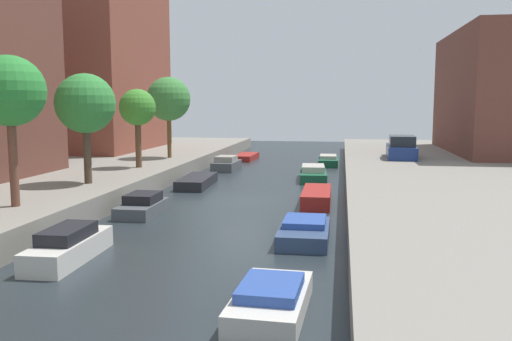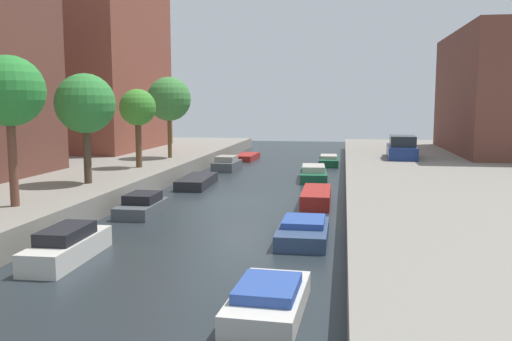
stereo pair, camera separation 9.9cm
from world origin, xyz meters
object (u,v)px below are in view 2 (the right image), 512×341
moored_boat_left_1 (67,246)px  moored_boat_right_1 (268,300)px  street_tree_4 (169,99)px  moored_boat_right_3 (316,197)px  street_tree_2 (85,104)px  moored_boat_left_3 (197,181)px  moored_boat_left_2 (142,206)px  street_tree_1 (9,92)px  parked_car (402,149)px  moored_boat_right_2 (303,232)px  moored_boat_left_5 (247,157)px  moored_boat_right_5 (329,161)px  street_tree_3 (138,109)px  moored_boat_left_4 (227,164)px  moored_boat_right_4 (313,174)px

moored_boat_left_1 → moored_boat_right_1: (6.62, -3.15, -0.12)m
street_tree_4 → moored_boat_right_3: 15.69m
street_tree_2 → moored_boat_left_3: street_tree_2 is taller
street_tree_2 → moored_boat_left_2: 5.81m
street_tree_1 → parked_car: 25.93m
parked_car → moored_boat_left_1: parked_car is taller
street_tree_4 → moored_boat_right_2: (10.57, -17.43, -4.70)m
street_tree_4 → moored_boat_left_2: bearing=-76.5°
moored_boat_right_2 → moored_boat_left_3: bearing=121.4°
moored_boat_right_2 → parked_car: bearing=75.0°
street_tree_1 → moored_boat_right_3: (10.67, 7.47, -4.81)m
street_tree_1 → street_tree_2: (0.00, 5.77, -0.44)m
moored_boat_left_5 → moored_boat_right_3: (6.86, -19.33, 0.11)m
moored_boat_right_2 → moored_boat_right_1: bearing=-92.6°
street_tree_2 → moored_boat_right_2: (10.57, -5.24, -4.39)m
street_tree_4 → moored_boat_left_2: street_tree_4 is taller
moored_boat_right_5 → street_tree_4: bearing=-151.7°
street_tree_1 → street_tree_2: 5.79m
street_tree_3 → moored_boat_left_2: street_tree_3 is taller
street_tree_1 → moored_boat_right_3: bearing=35.0°
street_tree_1 → moored_boat_left_4: 20.41m
street_tree_3 → moored_boat_right_1: 21.44m
moored_boat_right_1 → street_tree_1: bearing=149.1°
street_tree_3 → street_tree_1: bearing=-90.0°
moored_boat_left_1 → moored_boat_left_3: moored_boat_left_1 is taller
moored_boat_right_2 → moored_boat_left_5: bearing=104.4°
street_tree_2 → moored_boat_left_2: size_ratio=1.66×
moored_boat_left_4 → moored_boat_left_1: bearing=-90.1°
street_tree_1 → moored_boat_left_5: (3.81, 26.79, -4.92)m
moored_boat_left_3 → moored_boat_right_2: (6.99, -11.43, 0.04)m
moored_boat_left_2 → moored_boat_right_2: (7.20, -3.34, -0.05)m
street_tree_1 → moored_boat_left_4: street_tree_1 is taller
parked_car → moored_boat_right_3: bearing=-112.2°
moored_boat_left_2 → moored_boat_left_4: moored_boat_left_4 is taller
parked_car → moored_boat_left_5: size_ratio=1.14×
street_tree_1 → street_tree_3: street_tree_1 is taller
street_tree_2 → moored_boat_right_3: size_ratio=1.22×
moored_boat_right_3 → street_tree_1: bearing=-145.0°
parked_car → moored_boat_right_4: bearing=-141.0°
street_tree_4 → moored_boat_left_4: 6.09m
street_tree_2 → street_tree_4: street_tree_4 is taller
parked_car → moored_boat_right_1: parked_car is taller
moored_boat_left_4 → street_tree_3: bearing=-116.9°
moored_boat_left_5 → moored_boat_right_3: bearing=-70.5°
moored_boat_right_2 → moored_boat_left_4: bearing=109.9°
moored_boat_right_4 → moored_boat_right_5: (0.71, 8.26, -0.05)m
moored_boat_right_1 → parked_car: bearing=78.0°
street_tree_1 → street_tree_3: 12.24m
street_tree_3 → moored_boat_left_5: street_tree_3 is taller
street_tree_4 → moored_boat_right_1: bearing=-66.9°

